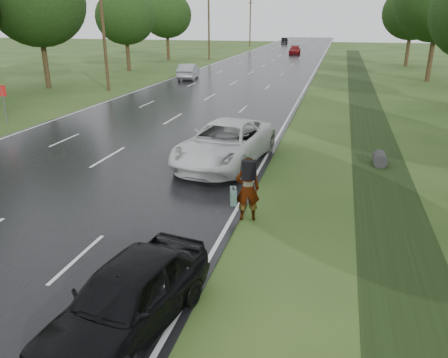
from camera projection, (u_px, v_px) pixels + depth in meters
name	position (u px, v px, depth m)	size (l,w,h in m)	color
road	(259.00, 68.00, 52.80)	(14.00, 180.00, 0.04)	black
edge_stripe_east	(315.00, 70.00, 51.19)	(0.12, 180.00, 0.01)	silver
edge_stripe_west	(205.00, 67.00, 54.38)	(0.12, 180.00, 0.01)	silver
center_line	(259.00, 68.00, 52.79)	(0.12, 180.00, 0.01)	silver
drainage_ditch	(369.00, 120.00, 26.22)	(2.20, 120.00, 0.56)	black
road_sign	(3.00, 97.00, 24.30)	(0.50, 0.06, 2.30)	slate
utility_pole_mid	(103.00, 26.00, 35.02)	(1.60, 0.26, 10.00)	#342415
utility_pole_far	(209.00, 22.00, 62.24)	(1.60, 0.26, 10.00)	#342415
utility_pole_distant	(250.00, 21.00, 89.46)	(1.60, 0.26, 10.00)	#342415
tree_east_d	(440.00, 2.00, 39.76)	(8.00, 8.00, 10.76)	#342415
tree_east_f	(413.00, 13.00, 52.80)	(7.20, 7.20, 9.62)	#342415
tree_west_c	(37.00, 3.00, 35.79)	(7.80, 7.80, 10.43)	#342415
tree_west_d	(125.00, 17.00, 48.69)	(6.60, 6.60, 8.80)	#342415
tree_west_f	(167.00, 15.00, 61.42)	(7.00, 7.00, 9.29)	#342415
pedestrian	(247.00, 188.00, 13.02)	(1.01, 0.78, 1.98)	#A5998C
white_pickup	(225.00, 143.00, 18.15)	(2.86, 6.21, 1.73)	white
dark_sedan	(127.00, 297.00, 8.37)	(1.73, 4.30, 1.47)	black
silver_sedan	(188.00, 71.00, 43.35)	(1.56, 4.48, 1.48)	gray
far_car_red	(295.00, 50.00, 72.47)	(1.88, 4.62, 1.34)	maroon
far_car_dark	(284.00, 41.00, 102.29)	(1.43, 4.11, 1.35)	black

